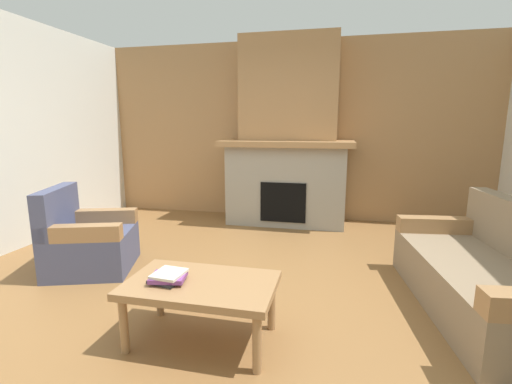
{
  "coord_description": "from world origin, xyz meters",
  "views": [
    {
      "loc": [
        0.71,
        -2.64,
        1.47
      ],
      "look_at": [
        -0.1,
        0.97,
        0.76
      ],
      "focal_mm": 25.15,
      "sensor_mm": 36.0,
      "label": 1
    }
  ],
  "objects_px": {
    "couch": "(489,277)",
    "coffee_table": "(201,289)",
    "fireplace": "(288,145)",
    "armchair": "(87,241)"
  },
  "relations": [
    {
      "from": "fireplace",
      "to": "couch",
      "type": "distance_m",
      "value": 3.12
    },
    {
      "from": "fireplace",
      "to": "armchair",
      "type": "xyz_separation_m",
      "value": [
        -1.73,
        -2.25,
        -0.87
      ]
    },
    {
      "from": "fireplace",
      "to": "coffee_table",
      "type": "xyz_separation_m",
      "value": [
        -0.14,
        -3.16,
        -0.79
      ]
    },
    {
      "from": "couch",
      "to": "coffee_table",
      "type": "height_order",
      "value": "couch"
    },
    {
      "from": "armchair",
      "to": "fireplace",
      "type": "bearing_deg",
      "value": 52.57
    },
    {
      "from": "couch",
      "to": "coffee_table",
      "type": "xyz_separation_m",
      "value": [
        -2.06,
        -0.86,
        0.09
      ]
    },
    {
      "from": "armchair",
      "to": "coffee_table",
      "type": "xyz_separation_m",
      "value": [
        1.58,
        -0.91,
        0.08
      ]
    },
    {
      "from": "coffee_table",
      "to": "couch",
      "type": "bearing_deg",
      "value": 22.76
    },
    {
      "from": "fireplace",
      "to": "couch",
      "type": "relative_size",
      "value": 1.43
    },
    {
      "from": "fireplace",
      "to": "coffee_table",
      "type": "distance_m",
      "value": 3.26
    }
  ]
}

